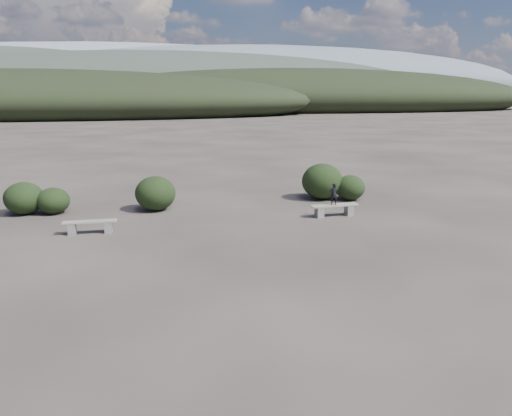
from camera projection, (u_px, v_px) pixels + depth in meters
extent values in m
plane|color=#2D2723|center=(253.00, 285.00, 12.29)|extent=(1200.00, 1200.00, 0.00)
cube|color=slate|center=(72.00, 229.00, 16.54)|extent=(0.24, 0.34, 0.39)
cube|color=slate|center=(108.00, 227.00, 16.77)|extent=(0.24, 0.34, 0.39)
cube|color=gray|center=(90.00, 222.00, 16.61)|extent=(1.75, 0.37, 0.05)
cube|color=slate|center=(319.00, 212.00, 18.78)|extent=(0.28, 0.38, 0.41)
cube|color=slate|center=(349.00, 210.00, 19.10)|extent=(0.28, 0.38, 0.41)
cube|color=gray|center=(334.00, 205.00, 18.89)|extent=(1.86, 0.51, 0.05)
imported|color=black|center=(334.00, 194.00, 18.77)|extent=(0.31, 0.21, 0.82)
ellipsoid|color=black|center=(53.00, 201.00, 19.32)|extent=(1.25, 1.25, 1.02)
ellipsoid|color=black|center=(155.00, 193.00, 19.83)|extent=(1.60, 1.60, 1.37)
ellipsoid|color=black|center=(322.00, 181.00, 21.91)|extent=(1.79, 1.79, 1.57)
ellipsoid|color=black|center=(350.00, 188.00, 21.76)|extent=(1.31, 1.31, 1.09)
ellipsoid|color=black|center=(24.00, 198.00, 19.23)|extent=(1.48, 1.48, 1.25)
ellipsoid|color=black|center=(27.00, 102.00, 92.66)|extent=(110.00, 40.00, 12.00)
ellipsoid|color=black|center=(305.00, 97.00, 123.31)|extent=(120.00, 44.00, 14.00)
ellipsoid|color=#2D362C|center=(159.00, 89.00, 163.68)|extent=(190.00, 64.00, 24.00)
ellipsoid|color=slate|center=(270.00, 83.00, 309.82)|extent=(340.00, 110.00, 44.00)
ellipsoid|color=gray|center=(115.00, 81.00, 385.13)|extent=(460.00, 140.00, 56.00)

